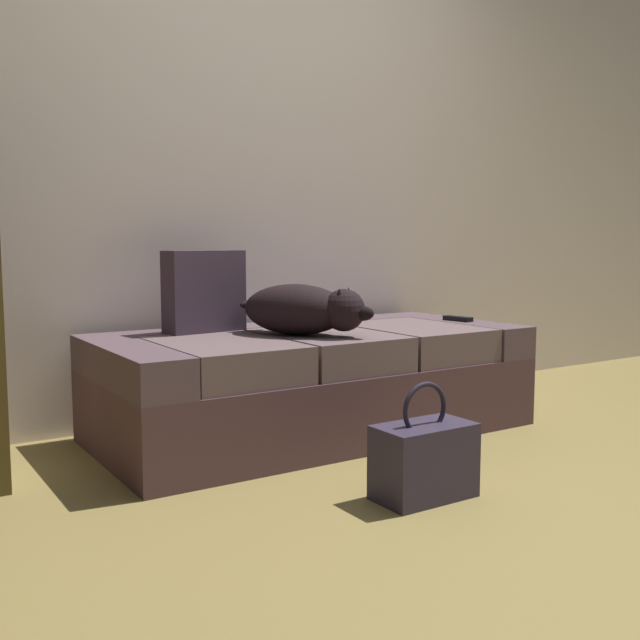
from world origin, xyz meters
TOP-DOWN VIEW (x-y plane):
  - ground_plane at (0.00, 0.00)m, footprint 10.00×10.00m
  - back_wall at (0.00, 1.65)m, footprint 6.40×0.10m
  - couch at (0.00, 1.10)m, footprint 1.81×0.84m
  - dog_dark at (-0.11, 1.00)m, footprint 0.46×0.56m
  - tv_remote at (0.79, 1.05)m, footprint 0.06×0.15m
  - throw_pillow at (-0.40, 1.32)m, footprint 0.35×0.16m
  - handbag at (-0.14, 0.22)m, footprint 0.32×0.18m

SIDE VIEW (x-z plane):
  - ground_plane at x=0.00m, z-range 0.00..0.00m
  - handbag at x=-0.14m, z-range -0.06..0.31m
  - couch at x=0.00m, z-range 0.00..0.44m
  - tv_remote at x=0.79m, z-range 0.44..0.46m
  - dog_dark at x=-0.11m, z-range 0.44..0.65m
  - throw_pillow at x=-0.40m, z-range 0.44..0.78m
  - back_wall at x=0.00m, z-range 0.00..2.80m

